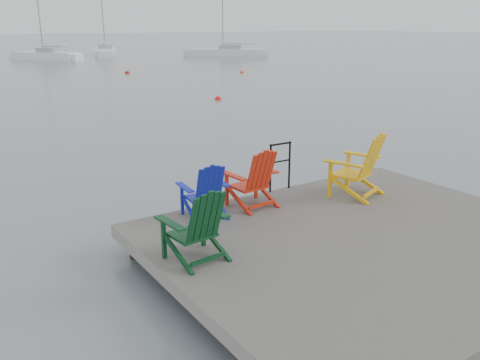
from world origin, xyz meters
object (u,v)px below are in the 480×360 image
chair_green (197,224)px  sailboat_mid (105,52)px  handrail (280,162)px  chair_red (254,178)px  sailboat_far (227,53)px  buoy_c (242,73)px  chair_yellow (360,164)px  buoy_d (127,73)px  buoy_a (218,100)px  chair_blue (205,190)px  sailboat_near (47,57)px

chair_green → sailboat_mid: 56.01m
handrail → chair_red: chair_red is taller
sailboat_far → buoy_c: (-9.58, -17.52, -0.36)m
sailboat_mid → chair_yellow: bearing=-85.5°
buoy_c → buoy_d: size_ratio=0.87×
buoy_a → buoy_d: 15.25m
chair_yellow → buoy_a: chair_yellow is taller
chair_green → chair_blue: bearing=50.9°
chair_green → chair_yellow: bearing=5.3°
sailboat_near → chair_yellow: bearing=-132.4°
handrail → sailboat_near: bearing=81.8°
handrail → chair_green: (-2.70, -1.77, -0.04)m
buoy_c → chair_green: bearing=-124.5°
sailboat_near → buoy_d: (1.57, -17.41, -0.36)m
sailboat_far → sailboat_mid: bearing=85.8°
chair_blue → sailboat_far: 50.64m
buoy_a → buoy_c: (8.63, 11.00, 0.00)m
chair_red → chair_yellow: size_ratio=0.88×
chair_green → sailboat_mid: bearing=66.4°
chair_blue → buoy_d: (10.11, 29.50, -0.96)m
buoy_a → buoy_c: bearing=51.9°
sailboat_mid → sailboat_far: size_ratio=1.06×
chair_green → sailboat_near: bearing=73.1°
chair_red → sailboat_near: (7.62, 46.92, -0.66)m
handrail → buoy_d: 30.20m
sailboat_near → buoy_a: size_ratio=29.92×
chair_red → buoy_a: bearing=57.5°
chair_red → sailboat_near: sailboat_near is taller
chair_yellow → buoy_a: 16.07m
chair_blue → sailboat_near: 47.68m
chair_green → chair_yellow: (3.68, 0.73, 0.08)m
handrail → chair_yellow: chair_yellow is taller
chair_red → sailboat_far: 50.17m
sailboat_near → sailboat_far: 18.91m
chair_yellow → chair_green: bearing=171.1°
buoy_a → buoy_c: 13.99m
chair_yellow → buoy_d: bearing=56.3°
sailboat_far → chair_yellow: bearing=-172.8°
buoy_a → sailboat_far: bearing=57.4°
chair_green → chair_yellow: 3.75m
chair_red → buoy_c: bearing=53.2°
sailboat_near → sailboat_mid: (7.71, 5.12, -0.00)m
sailboat_near → buoy_a: (0.25, -32.60, -0.36)m
buoy_a → buoy_c: buoy_a is taller
buoy_a → chair_blue: bearing=-121.5°
sailboat_far → buoy_a: bearing=-176.2°
chair_green → chair_red: chair_red is taller
chair_green → handrail: bearing=27.4°
handrail → chair_blue: size_ratio=0.99×
sailboat_mid → buoy_d: (-6.14, -22.53, -0.36)m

